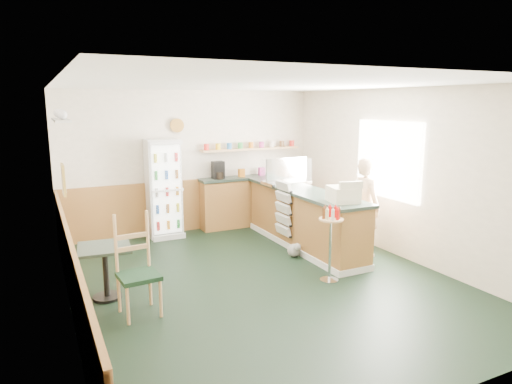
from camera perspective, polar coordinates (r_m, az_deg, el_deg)
ground at (r=6.56m, az=0.73°, el=-11.00°), size 6.00×6.00×0.00m
room_envelope at (r=6.72m, az=-3.78°, el=3.00°), size 5.04×6.02×2.72m
service_counter at (r=7.94m, az=5.98°, el=-3.61°), size 0.68×3.01×1.01m
back_counter at (r=9.32m, az=-0.48°, el=-0.78°), size 2.24×0.42×1.69m
drinks_fridge at (r=8.57m, az=-11.43°, el=0.40°), size 0.60×0.52×1.82m
display_case at (r=8.30m, az=3.83°, el=2.60°), size 0.83×0.43×0.47m
cash_register at (r=6.92m, az=10.82°, el=-0.28°), size 0.48×0.49×0.23m
shopkeeper at (r=7.64m, az=13.59°, el=-1.78°), size 0.41×0.55×1.61m
condiment_stand at (r=6.40m, az=9.32°, el=-5.01°), size 0.34×0.34×1.05m
newspaper_rack at (r=7.77m, az=3.44°, el=-2.09°), size 0.09×0.47×0.94m
cafe_table at (r=6.13m, az=-18.34°, el=-8.29°), size 0.69×0.69×0.70m
cafe_chair at (r=5.62m, az=-14.75°, el=-8.41°), size 0.48×0.48×1.20m
dog_doorstop at (r=7.48m, az=4.82°, el=-7.22°), size 0.21×0.27×0.25m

